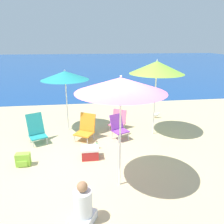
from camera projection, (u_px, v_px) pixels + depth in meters
name	position (u px, v px, depth m)	size (l,w,h in m)	color
ground_plane	(98.00, 174.00, 5.02)	(60.00, 60.00, 0.00)	#D1BA89
sea_water	(84.00, 63.00, 29.37)	(60.00, 40.00, 0.01)	#19478C
beach_umbrella_lime	(157.00, 68.00, 6.50)	(1.65, 1.65, 2.37)	white
beach_umbrella_teal	(65.00, 76.00, 6.93)	(1.54, 1.54, 2.03)	white
beach_umbrella_pink	(121.00, 85.00, 3.98)	(1.71, 1.71, 2.32)	white
beach_chair_pink	(118.00, 120.00, 7.48)	(0.66, 0.66, 0.66)	silver
beach_chair_teal	(36.00, 129.00, 6.46)	(0.65, 0.70, 0.86)	silver
beach_chair_orange	(86.00, 127.00, 6.67)	(0.71, 0.72, 0.79)	silver
beach_chair_purple	(118.00, 126.00, 6.70)	(0.60, 0.63, 0.76)	silver
person_seated_near	(83.00, 206.00, 3.59)	(0.48, 0.51, 0.79)	silver
backpack_lime	(23.00, 160.00, 5.30)	(0.33, 0.21, 0.32)	#8ECC3D
water_bottle	(97.00, 146.00, 6.15)	(0.07, 0.07, 0.23)	#4CB266
cooler_box	(90.00, 153.00, 5.64)	(0.44, 0.36, 0.31)	#B72828
seagull	(156.00, 115.00, 8.57)	(0.27, 0.11, 0.23)	gold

